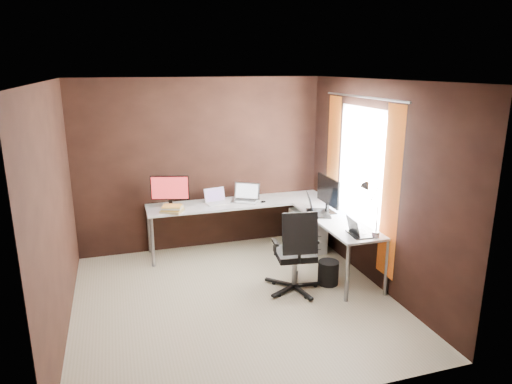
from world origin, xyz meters
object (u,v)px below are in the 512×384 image
at_px(laptop_silver, 246,197).
at_px(office_chair, 295,267).
at_px(drawer_pedestal, 308,231).
at_px(monitor_right, 328,193).
at_px(laptop_black_big, 315,210).
at_px(laptop_black_small, 357,231).
at_px(laptop_white, 216,200).
at_px(wastebasket, 328,273).
at_px(book_stack, 172,209).
at_px(monitor_left, 170,190).
at_px(desk_lamp, 370,202).

relative_size(laptop_silver, office_chair, 0.45).
relative_size(drawer_pedestal, monitor_right, 0.99).
bearing_deg(laptop_black_big, monitor_right, -69.21).
xyz_separation_m(monitor_right, laptop_black_small, (-0.05, -0.88, -0.23)).
xyz_separation_m(laptop_silver, laptop_black_big, (0.72, -0.87, 0.00)).
xyz_separation_m(drawer_pedestal, laptop_white, (-1.28, 0.40, 0.48)).
bearing_deg(office_chair, wastebasket, 12.42).
xyz_separation_m(drawer_pedestal, office_chair, (-0.66, -1.13, 0.01)).
bearing_deg(book_stack, monitor_left, 88.40).
bearing_deg(laptop_black_big, drawer_pedestal, 3.65).
distance_m(laptop_white, office_chair, 1.71).
xyz_separation_m(laptop_black_big, book_stack, (-1.82, 0.66, -0.02)).
distance_m(laptop_black_small, office_chair, 0.85).
xyz_separation_m(drawer_pedestal, wastebasket, (-0.19, -1.09, -0.15)).
distance_m(laptop_black_big, wastebasket, 0.88).
bearing_deg(monitor_left, laptop_white, 19.18).
relative_size(drawer_pedestal, laptop_white, 1.71).
bearing_deg(laptop_white, book_stack, -172.06).
distance_m(monitor_right, wastebasket, 1.08).
height_order(laptop_silver, desk_lamp, desk_lamp).
relative_size(laptop_white, book_stack, 0.99).
bearing_deg(laptop_black_big, desk_lamp, -148.21).
distance_m(laptop_black_big, office_chair, 0.95).
xyz_separation_m(laptop_silver, book_stack, (-1.10, -0.21, -0.01)).
relative_size(laptop_silver, laptop_black_big, 0.96).
height_order(drawer_pedestal, monitor_right, monitor_right).
bearing_deg(monitor_right, laptop_black_big, 93.11).
xyz_separation_m(monitor_left, laptop_black_small, (1.95, -1.72, -0.21)).
bearing_deg(office_chair, laptop_black_small, -11.94).
relative_size(monitor_left, laptop_silver, 1.11).
xyz_separation_m(monitor_left, office_chair, (1.29, -1.48, -0.68)).
xyz_separation_m(laptop_black_big, wastebasket, (-0.07, -0.59, -0.64)).
distance_m(laptop_white, laptop_black_small, 2.19).
relative_size(laptop_black_big, office_chair, 0.47).
bearing_deg(laptop_silver, desk_lamp, -30.65).
height_order(laptop_silver, book_stack, laptop_silver).
bearing_deg(laptop_silver, book_stack, -138.01).
xyz_separation_m(drawer_pedestal, book_stack, (-1.95, 0.16, 0.47)).
bearing_deg(laptop_black_small, drawer_pedestal, 5.50).
relative_size(monitor_right, office_chair, 0.58).
height_order(drawer_pedestal, monitor_left, monitor_left).
bearing_deg(laptop_black_small, laptop_silver, 31.14).
bearing_deg(wastebasket, laptop_silver, 113.87).
relative_size(laptop_black_big, desk_lamp, 0.75).
relative_size(laptop_silver, book_stack, 1.31).
distance_m(drawer_pedestal, monitor_left, 2.09).
distance_m(drawer_pedestal, wastebasket, 1.12).
distance_m(book_stack, office_chair, 1.88).
relative_size(laptop_black_small, book_stack, 0.92).
relative_size(monitor_left, laptop_black_big, 1.06).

